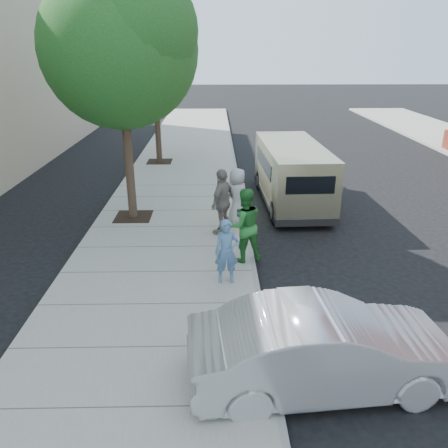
{
  "coord_description": "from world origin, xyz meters",
  "views": [
    {
      "loc": [
        0.45,
        -11.34,
        5.44
      ],
      "look_at": [
        0.68,
        -0.66,
        1.1
      ],
      "focal_mm": 35.0,
      "sensor_mm": 36.0,
      "label": 1
    }
  ],
  "objects_px": {
    "sedan": "(325,349)",
    "person_striped_polo": "(223,202)",
    "person_green_shirt": "(244,225)",
    "van": "(291,173)",
    "person_gray_shirt": "(237,196)",
    "tree_far": "(155,60)",
    "person_officer": "(227,252)",
    "parking_meter": "(242,222)",
    "tree_near": "(121,43)"
  },
  "relations": [
    {
      "from": "sedan",
      "to": "person_striped_polo",
      "type": "bearing_deg",
      "value": 8.86
    },
    {
      "from": "person_green_shirt",
      "to": "van",
      "type": "bearing_deg",
      "value": -128.01
    },
    {
      "from": "person_gray_shirt",
      "to": "person_striped_polo",
      "type": "bearing_deg",
      "value": 17.89
    },
    {
      "from": "sedan",
      "to": "person_green_shirt",
      "type": "relative_size",
      "value": 2.31
    },
    {
      "from": "tree_far",
      "to": "person_officer",
      "type": "bearing_deg",
      "value": -76.14
    },
    {
      "from": "person_green_shirt",
      "to": "person_striped_polo",
      "type": "height_order",
      "value": "person_striped_polo"
    },
    {
      "from": "parking_meter",
      "to": "person_gray_shirt",
      "type": "height_order",
      "value": "person_gray_shirt"
    },
    {
      "from": "tree_far",
      "to": "person_gray_shirt",
      "type": "height_order",
      "value": "tree_far"
    },
    {
      "from": "person_gray_shirt",
      "to": "parking_meter",
      "type": "bearing_deg",
      "value": 49.58
    },
    {
      "from": "tree_far",
      "to": "person_gray_shirt",
      "type": "distance_m",
      "value": 9.71
    },
    {
      "from": "tree_near",
      "to": "person_gray_shirt",
      "type": "relative_size",
      "value": 4.15
    },
    {
      "from": "van",
      "to": "parking_meter",
      "type": "bearing_deg",
      "value": -116.79
    },
    {
      "from": "tree_near",
      "to": "person_gray_shirt",
      "type": "height_order",
      "value": "tree_near"
    },
    {
      "from": "tree_near",
      "to": "person_officer",
      "type": "bearing_deg",
      "value": -56.16
    },
    {
      "from": "sedan",
      "to": "person_gray_shirt",
      "type": "bearing_deg",
      "value": 3.68
    },
    {
      "from": "parking_meter",
      "to": "tree_far",
      "type": "bearing_deg",
      "value": 126.14
    },
    {
      "from": "tree_near",
      "to": "person_officer",
      "type": "xyz_separation_m",
      "value": [
        2.97,
        -4.43,
        -4.6
      ]
    },
    {
      "from": "van",
      "to": "person_striped_polo",
      "type": "distance_m",
      "value": 4.05
    },
    {
      "from": "person_green_shirt",
      "to": "person_gray_shirt",
      "type": "height_order",
      "value": "person_green_shirt"
    },
    {
      "from": "person_green_shirt",
      "to": "tree_near",
      "type": "bearing_deg",
      "value": -58.99
    },
    {
      "from": "person_striped_polo",
      "to": "person_gray_shirt",
      "type": "bearing_deg",
      "value": 179.03
    },
    {
      "from": "parking_meter",
      "to": "tree_near",
      "type": "bearing_deg",
      "value": 158.55
    },
    {
      "from": "tree_far",
      "to": "person_officer",
      "type": "relative_size",
      "value": 4.1
    },
    {
      "from": "parking_meter",
      "to": "person_officer",
      "type": "bearing_deg",
      "value": -87.69
    },
    {
      "from": "parking_meter",
      "to": "person_officer",
      "type": "height_order",
      "value": "person_officer"
    },
    {
      "from": "van",
      "to": "person_gray_shirt",
      "type": "height_order",
      "value": "van"
    },
    {
      "from": "sedan",
      "to": "person_gray_shirt",
      "type": "relative_size",
      "value": 2.54
    },
    {
      "from": "sedan",
      "to": "person_officer",
      "type": "relative_size",
      "value": 2.9
    },
    {
      "from": "sedan",
      "to": "person_green_shirt",
      "type": "bearing_deg",
      "value": 8.09
    },
    {
      "from": "person_gray_shirt",
      "to": "person_striped_polo",
      "type": "relative_size",
      "value": 0.9
    },
    {
      "from": "van",
      "to": "tree_near",
      "type": "bearing_deg",
      "value": -164.91
    },
    {
      "from": "person_gray_shirt",
      "to": "tree_near",
      "type": "bearing_deg",
      "value": -51.65
    },
    {
      "from": "van",
      "to": "sedan",
      "type": "distance_m",
      "value": 9.55
    },
    {
      "from": "person_green_shirt",
      "to": "person_gray_shirt",
      "type": "bearing_deg",
      "value": -104.48
    },
    {
      "from": "parking_meter",
      "to": "person_green_shirt",
      "type": "bearing_deg",
      "value": -68.0
    },
    {
      "from": "van",
      "to": "person_striped_polo",
      "type": "xyz_separation_m",
      "value": [
        -2.57,
        -3.12,
        -0.02
      ]
    },
    {
      "from": "tree_near",
      "to": "parking_meter",
      "type": "bearing_deg",
      "value": -39.39
    },
    {
      "from": "tree_far",
      "to": "parking_meter",
      "type": "relative_size",
      "value": 5.17
    },
    {
      "from": "tree_near",
      "to": "person_officer",
      "type": "relative_size",
      "value": 4.75
    },
    {
      "from": "tree_far",
      "to": "person_striped_polo",
      "type": "height_order",
      "value": "tree_far"
    },
    {
      "from": "van",
      "to": "person_officer",
      "type": "xyz_separation_m",
      "value": [
        -2.53,
        -6.12,
        -0.23
      ]
    },
    {
      "from": "tree_near",
      "to": "person_green_shirt",
      "type": "bearing_deg",
      "value": -43.43
    },
    {
      "from": "van",
      "to": "person_officer",
      "type": "bearing_deg",
      "value": -114.46
    },
    {
      "from": "tree_near",
      "to": "tree_far",
      "type": "relative_size",
      "value": 1.16
    },
    {
      "from": "person_gray_shirt",
      "to": "sedan",
      "type": "bearing_deg",
      "value": 58.07
    },
    {
      "from": "person_green_shirt",
      "to": "tree_far",
      "type": "bearing_deg",
      "value": -87.94
    },
    {
      "from": "person_officer",
      "to": "person_gray_shirt",
      "type": "bearing_deg",
      "value": 80.05
    },
    {
      "from": "van",
      "to": "person_green_shirt",
      "type": "distance_m",
      "value": 5.36
    },
    {
      "from": "tree_far",
      "to": "sedan",
      "type": "height_order",
      "value": "tree_far"
    },
    {
      "from": "parking_meter",
      "to": "person_striped_polo",
      "type": "distance_m",
      "value": 1.46
    }
  ]
}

